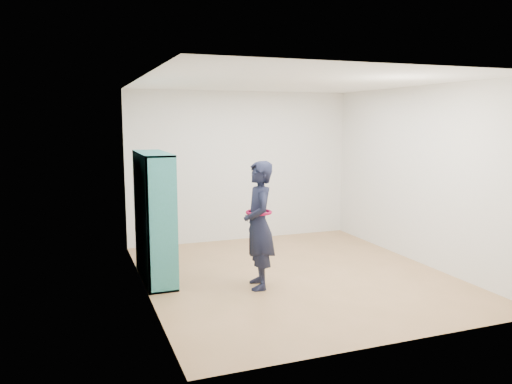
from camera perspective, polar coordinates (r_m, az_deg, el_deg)
name	(u,v)px	position (r m, az deg, el deg)	size (l,w,h in m)	color
floor	(295,275)	(6.96, 4.44, -9.45)	(4.50, 4.50, 0.00)	#9C7647
ceiling	(297,82)	(6.64, 4.70, 12.44)	(4.50, 4.50, 0.00)	white
wall_left	(144,188)	(6.11, -12.69, 0.42)	(0.02, 4.50, 2.60)	silver
wall_right	(419,175)	(7.73, 18.14, 1.82)	(0.02, 4.50, 2.60)	silver
wall_back	(242,166)	(8.76, -1.66, 2.94)	(4.00, 0.02, 2.60)	silver
wall_front	(399,209)	(4.75, 16.08, -1.92)	(4.00, 0.02, 2.60)	silver
bookshelf	(152,218)	(6.72, -11.76, -2.95)	(0.37, 1.27, 1.69)	#287E72
person	(259,225)	(6.26, 0.33, -3.79)	(0.48, 0.65, 1.61)	black
smartphone	(247,216)	(6.30, -1.03, -2.73)	(0.01, 0.10, 0.14)	silver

